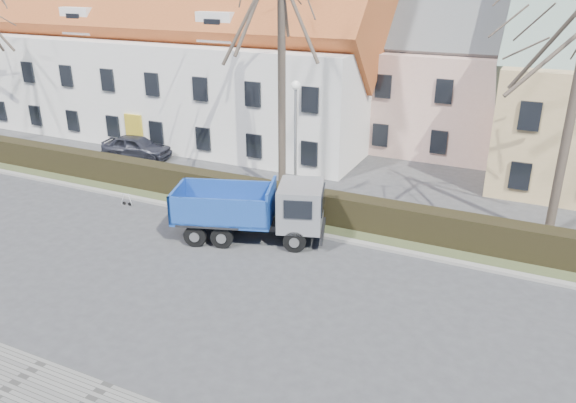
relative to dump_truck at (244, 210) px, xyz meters
The scene contains 12 objects.
ground 3.58m from the dump_truck, 70.86° to the right, with size 120.00×120.00×0.00m, color #38383A.
curb_far 2.16m from the dump_truck, 52.38° to the left, with size 80.00×0.30×0.12m, color gray.
grass_strip 3.44m from the dump_truck, 70.02° to the left, with size 80.00×3.00×0.10m, color #3D4728.
hedge 3.09m from the dump_truck, 68.73° to the left, with size 60.00×0.90×1.30m, color black.
building_white 17.85m from the dump_truck, 132.85° to the left, with size 26.80×10.80×9.50m, color white, non-canonical shape.
building_pink 17.80m from the dump_truck, 73.14° to the left, with size 10.80×8.80×8.00m, color #D1A394, non-canonical shape.
tree_1 7.42m from the dump_truck, 99.58° to the left, with size 9.20×9.20×12.65m, color #3F342B, non-canonical shape.
tree_2 13.03m from the dump_truck, 25.64° to the left, with size 8.00×8.00×11.00m, color #3F342B, non-canonical shape.
dump_truck is the anchor object (origin of this frame).
streetlight 4.21m from the dump_truck, 82.74° to the left, with size 0.46×0.46×5.84m, color #96989A, non-canonical shape.
cart_frame 6.92m from the dump_truck, behind, with size 0.70×0.40×0.64m, color silver, non-canonical shape.
parked_car_a 12.60m from the dump_truck, 148.79° to the left, with size 1.61×4.00×1.36m, color #252731.
Camera 1 is at (9.23, -14.60, 9.99)m, focal length 35.00 mm.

